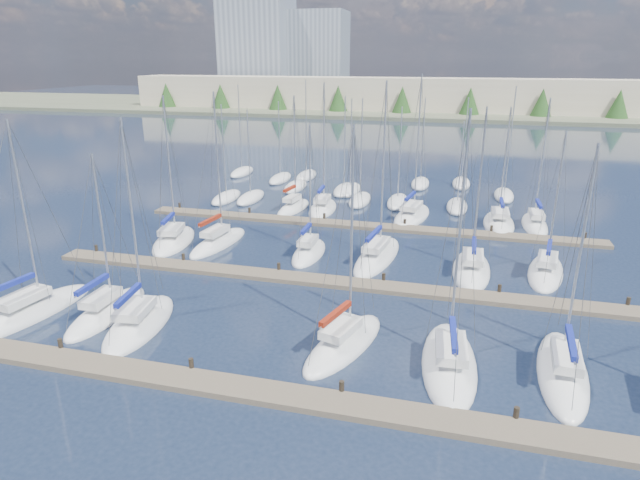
% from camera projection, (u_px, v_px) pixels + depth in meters
% --- Properties ---
extents(ground, '(400.00, 400.00, 0.00)m').
position_uv_depth(ground, '(399.00, 168.00, 79.15)').
color(ground, '#202B41').
rests_on(ground, ground).
extents(dock_near, '(44.00, 1.93, 1.10)m').
position_uv_depth(dock_near, '(258.00, 392.00, 26.07)').
color(dock_near, '#6B5E4C').
rests_on(dock_near, ground).
extents(dock_mid, '(44.00, 1.93, 1.10)m').
position_uv_depth(dock_mid, '(327.00, 281.00, 38.88)').
color(dock_mid, '#6B5E4C').
rests_on(dock_mid, ground).
extents(dock_far, '(44.00, 1.93, 1.10)m').
position_uv_depth(dock_far, '(362.00, 226.00, 51.68)').
color(dock_far, '#6B5E4C').
rests_on(dock_far, ground).
extents(sailboat_r, '(2.36, 7.79, 12.85)m').
position_uv_depth(sailboat_r, '(535.00, 224.00, 51.90)').
color(sailboat_r, white).
rests_on(sailboat_r, ground).
extents(sailboat_f, '(3.14, 8.98, 12.63)m').
position_uv_depth(sailboat_f, '(562.00, 372.00, 27.65)').
color(sailboat_f, white).
rests_on(sailboat_f, ground).
extents(sailboat_i, '(3.29, 8.58, 13.70)m').
position_uv_depth(sailboat_i, '(218.00, 242.00, 46.92)').
color(sailboat_i, white).
rests_on(sailboat_i, ground).
extents(sailboat_p, '(4.32, 9.20, 14.83)m').
position_uv_depth(sailboat_p, '(412.00, 216.00, 54.79)').
color(sailboat_p, white).
rests_on(sailboat_p, ground).
extents(sailboat_m, '(3.86, 8.42, 11.44)m').
position_uv_depth(sailboat_m, '(546.00, 272.00, 40.51)').
color(sailboat_m, white).
rests_on(sailboat_m, ground).
extents(sailboat_n, '(2.92, 7.07, 12.64)m').
position_uv_depth(sailboat_n, '(293.00, 208.00, 57.56)').
color(sailboat_n, white).
rests_on(sailboat_n, ground).
extents(sailboat_e, '(3.48, 9.13, 14.11)m').
position_uv_depth(sailboat_e, '(449.00, 363.00, 28.45)').
color(sailboat_e, white).
rests_on(sailboat_e, ground).
extents(sailboat_j, '(2.38, 6.63, 11.44)m').
position_uv_depth(sailboat_j, '(309.00, 253.00, 44.47)').
color(sailboat_j, white).
rests_on(sailboat_j, ground).
extents(sailboat_b, '(2.53, 7.84, 10.98)m').
position_uv_depth(sailboat_b, '(107.00, 312.00, 34.13)').
color(sailboat_b, white).
rests_on(sailboat_b, ground).
extents(sailboat_h, '(4.71, 8.42, 13.37)m').
position_uv_depth(sailboat_h, '(174.00, 240.00, 47.42)').
color(sailboat_h, white).
rests_on(sailboat_h, ground).
extents(sailboat_d, '(4.64, 8.37, 13.15)m').
position_uv_depth(sailboat_d, '(344.00, 344.00, 30.37)').
color(sailboat_d, white).
rests_on(sailboat_d, ground).
extents(sailboat_o, '(3.13, 7.54, 13.92)m').
position_uv_depth(sailboat_o, '(323.00, 208.00, 57.40)').
color(sailboat_o, white).
rests_on(sailboat_o, ground).
extents(sailboat_l, '(2.93, 8.66, 13.04)m').
position_uv_depth(sailboat_l, '(471.00, 269.00, 41.00)').
color(sailboat_l, white).
rests_on(sailboat_l, ground).
extents(sailboat_a, '(4.05, 9.44, 12.98)m').
position_uv_depth(sailboat_a, '(32.00, 312.00, 34.19)').
color(sailboat_a, white).
rests_on(sailboat_a, ground).
extents(sailboat_c, '(4.07, 8.25, 13.22)m').
position_uv_depth(sailboat_c, '(140.00, 323.00, 32.71)').
color(sailboat_c, white).
rests_on(sailboat_c, ground).
extents(sailboat_q, '(2.92, 8.25, 11.99)m').
position_uv_depth(sailboat_q, '(499.00, 223.00, 52.38)').
color(sailboat_q, white).
rests_on(sailboat_q, ground).
extents(sailboat_k, '(3.84, 10.07, 14.71)m').
position_uv_depth(sailboat_k, '(377.00, 256.00, 43.64)').
color(sailboat_k, white).
rests_on(sailboat_k, ground).
extents(distant_boats, '(36.93, 20.75, 13.30)m').
position_uv_depth(distant_boats, '(348.00, 189.00, 65.25)').
color(distant_boats, '#9EA0A5').
rests_on(distant_boats, ground).
extents(shoreline, '(400.00, 60.00, 38.00)m').
position_uv_depth(shoreline, '(391.00, 85.00, 162.03)').
color(shoreline, '#666B51').
rests_on(shoreline, ground).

